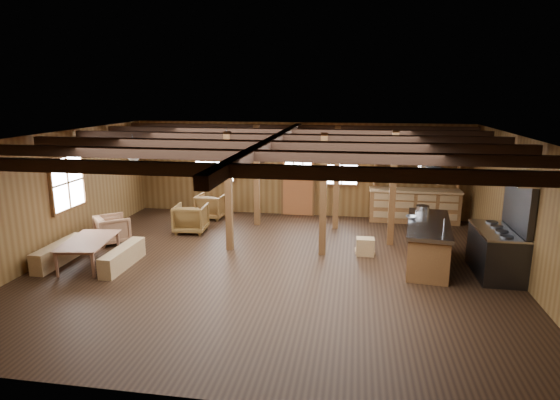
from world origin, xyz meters
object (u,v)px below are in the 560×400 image
(armchair_b, at_px, (211,206))
(armchair_c, at_px, (113,229))
(armchair_a, at_px, (191,218))
(kitchen_island, at_px, (428,243))
(dining_table, at_px, (91,252))
(commercial_range, at_px, (500,245))

(armchair_b, relative_size, armchair_c, 1.04)
(armchair_a, xyz_separation_m, armchair_b, (0.10, 1.45, -0.02))
(kitchen_island, distance_m, dining_table, 7.31)
(dining_table, height_order, armchair_a, armchair_a)
(kitchen_island, xyz_separation_m, commercial_range, (1.35, -0.42, 0.17))
(armchair_b, xyz_separation_m, armchair_c, (-1.70, -2.64, -0.01))
(commercial_range, distance_m, armchair_b, 7.88)
(dining_table, relative_size, armchair_b, 2.02)
(kitchen_island, distance_m, commercial_range, 1.42)
(armchair_c, bearing_deg, dining_table, 149.41)
(commercial_range, relative_size, dining_table, 1.26)
(kitchen_island, distance_m, armchair_b, 6.48)
(dining_table, distance_m, armchair_b, 4.36)
(kitchen_island, bearing_deg, armchair_b, 160.56)
(commercial_range, xyz_separation_m, dining_table, (-8.55, -0.82, -0.37))
(kitchen_island, bearing_deg, commercial_range, -10.08)
(dining_table, xyz_separation_m, armchair_a, (1.31, 2.68, 0.10))
(armchair_a, bearing_deg, dining_table, 59.85)
(armchair_b, bearing_deg, armchair_a, 89.30)
(kitchen_island, bearing_deg, armchair_c, -174.83)
(dining_table, xyz_separation_m, armchair_b, (1.40, 4.13, 0.08))
(commercial_range, height_order, armchair_a, commercial_range)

